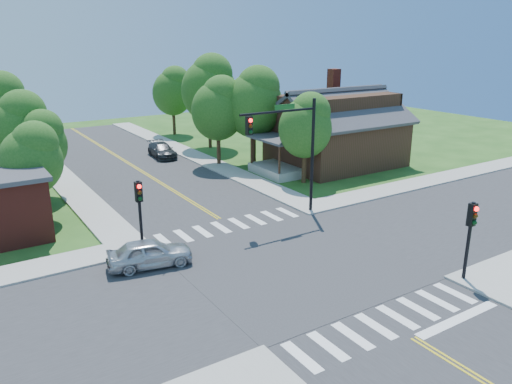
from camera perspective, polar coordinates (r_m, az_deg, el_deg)
ground at (r=24.86m, az=4.17°, el=-8.25°), size 100.00×100.00×0.00m
road_ns at (r=24.85m, az=4.17°, el=-8.21°), size 10.00×90.00×0.04m
road_ew at (r=24.85m, az=4.17°, el=-8.20°), size 90.00×10.00×0.04m
intersection_patch at (r=24.86m, az=4.17°, el=-8.25°), size 10.20×10.20×0.06m
sidewalk_ne at (r=45.94m, az=8.26°, el=3.75°), size 40.00×40.00×0.14m
crosswalk_north at (r=29.61m, az=-3.01°, el=-3.81°), size 8.85×2.00×0.01m
crosswalk_south at (r=20.83m, az=14.72°, el=-14.12°), size 8.85×2.00×0.01m
centerline at (r=24.84m, az=4.17°, el=-8.16°), size 0.30×90.00×0.01m
stop_bar at (r=21.86m, az=22.07°, el=-13.42°), size 4.60×0.45×0.09m
signal_mast_ne at (r=29.83m, az=4.01°, el=5.95°), size 5.30×0.42×7.20m
signal_pole_se at (r=24.12m, az=23.34°, el=-3.66°), size 0.34×0.42×3.80m
signal_pole_nw at (r=26.03m, az=-13.18°, el=-1.16°), size 0.34×0.42×3.80m
house_ne at (r=43.67m, az=9.09°, el=7.38°), size 13.05×8.80×7.11m
tree_e_a at (r=37.52m, az=5.80°, el=7.73°), size 4.06×3.85×6.90m
tree_e_b at (r=42.75m, az=-0.11°, el=10.43°), size 5.00×4.75×8.51m
tree_e_c at (r=49.95m, az=-5.32°, el=11.94°), size 5.46×5.19×9.28m
tree_e_d at (r=57.64m, az=-9.43°, el=11.45°), size 4.52×4.30×7.69m
tree_w_a at (r=32.07m, az=-24.20°, el=3.72°), size 3.60×3.42×6.12m
tree_w_b at (r=38.08m, az=-25.31°, el=6.77°), size 4.33×4.11×7.36m
tree_w_c at (r=46.10m, az=-27.17°, el=8.78°), size 4.81×4.57×8.17m
tree_house at (r=42.80m, az=-4.27°, el=9.69°), size 4.54×4.31×7.72m
tree_bldg at (r=36.74m, az=-23.42°, el=5.42°), size 3.62×3.44×6.15m
car_silver at (r=24.79m, az=-12.03°, el=-6.92°), size 3.13×4.67×1.39m
car_dgrey at (r=47.05m, az=-10.69°, el=4.68°), size 2.64×4.81×1.30m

